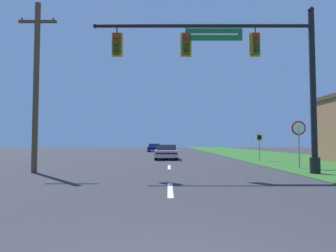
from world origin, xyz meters
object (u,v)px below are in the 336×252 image
at_px(signal_mast, 249,68).
at_px(stop_sign, 298,134).
at_px(route_sign_post, 259,141).
at_px(utility_pole_near, 35,83).
at_px(far_car, 154,148).
at_px(car_ahead, 165,152).

relative_size(signal_mast, stop_sign, 4.02).
relative_size(route_sign_post, utility_pole_near, 0.25).
xyz_separation_m(signal_mast, stop_sign, (3.30, 2.70, -2.86)).
relative_size(signal_mast, far_car, 2.21).
distance_m(far_car, utility_pole_near, 31.92).
distance_m(car_ahead, utility_pole_near, 13.04).
height_order(stop_sign, utility_pole_near, utility_pole_near).
relative_size(stop_sign, route_sign_post, 1.23).
height_order(signal_mast, stop_sign, signal_mast).
xyz_separation_m(route_sign_post, utility_pole_near, (-13.01, -8.22, 2.66)).
relative_size(far_car, stop_sign, 1.82).
height_order(far_car, stop_sign, stop_sign).
distance_m(signal_mast, car_ahead, 13.03).
bearing_deg(car_ahead, utility_pole_near, -118.89).
bearing_deg(far_car, car_ahead, -84.67).
bearing_deg(route_sign_post, utility_pole_near, -147.72).
relative_size(car_ahead, stop_sign, 1.71).
bearing_deg(stop_sign, car_ahead, 128.27).
height_order(car_ahead, utility_pole_near, utility_pole_near).
bearing_deg(car_ahead, route_sign_post, -21.69).
bearing_deg(stop_sign, utility_pole_near, -171.65).
bearing_deg(signal_mast, car_ahead, 108.09).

